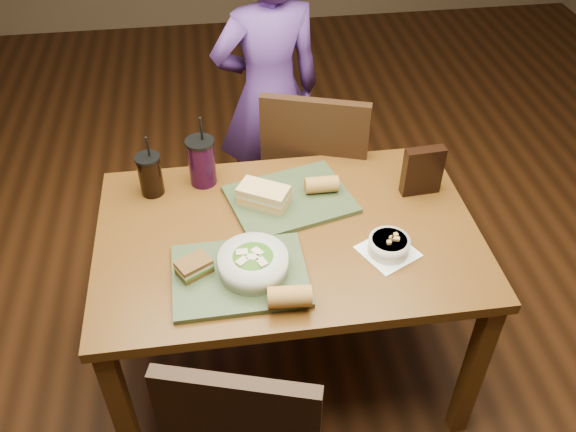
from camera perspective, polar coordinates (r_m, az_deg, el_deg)
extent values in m
plane|color=#381C0B|center=(2.65, 0.00, -13.53)|extent=(6.00, 6.00, 0.00)
cube|color=#593411|center=(2.17, -15.18, -17.46)|extent=(0.06, 0.06, 0.71)
cube|color=#593411|center=(2.28, 16.95, -13.66)|extent=(0.06, 0.06, 0.71)
cube|color=#593411|center=(2.64, -14.21, -3.54)|extent=(0.06, 0.06, 0.71)
cube|color=#593411|center=(2.74, 11.40, -1.09)|extent=(0.06, 0.06, 0.71)
cube|color=#593411|center=(2.09, 0.00, -1.86)|extent=(1.30, 0.85, 0.04)
cube|color=black|center=(2.78, 1.55, 3.34)|extent=(0.54, 0.54, 0.04)
cube|color=black|center=(2.46, 2.40, 5.68)|extent=(0.42, 0.17, 0.51)
cube|color=black|center=(2.78, -1.65, -3.18)|extent=(0.04, 0.04, 0.44)
cube|color=black|center=(2.83, 5.73, -2.44)|extent=(0.04, 0.04, 0.44)
cube|color=black|center=(3.05, -2.47, 1.57)|extent=(0.04, 0.04, 0.44)
cube|color=black|center=(3.10, 4.27, 2.17)|extent=(0.04, 0.04, 0.44)
imported|color=#502C7A|center=(2.90, -1.81, 11.29)|extent=(0.58, 0.44, 1.44)
cube|color=#334226|center=(1.93, -4.52, -5.58)|extent=(0.43, 0.33, 0.02)
cube|color=#334226|center=(2.20, 0.21, 1.56)|extent=(0.49, 0.42, 0.02)
cylinder|color=silver|center=(1.90, -3.27, -4.45)|extent=(0.22, 0.22, 0.06)
ellipsoid|color=#427219|center=(1.89, -3.28, -4.17)|extent=(0.18, 0.18, 0.05)
cube|color=beige|center=(1.86, -4.31, -4.25)|extent=(0.04, 0.04, 0.01)
cube|color=beige|center=(1.89, -2.90, -3.37)|extent=(0.04, 0.04, 0.01)
cube|color=beige|center=(1.89, -4.34, -3.42)|extent=(0.04, 0.03, 0.01)
cube|color=beige|center=(1.85, -2.47, -4.33)|extent=(0.04, 0.04, 0.01)
cube|color=beige|center=(1.87, -3.32, -3.89)|extent=(0.04, 0.03, 0.01)
cube|color=white|center=(2.03, 9.33, -3.29)|extent=(0.22, 0.22, 0.00)
cylinder|color=silver|center=(2.01, 9.42, -2.72)|extent=(0.13, 0.13, 0.05)
cylinder|color=black|center=(2.00, 9.48, -2.29)|extent=(0.12, 0.12, 0.01)
cube|color=#B28947|center=(1.98, 9.43, -2.46)|extent=(0.01, 0.01, 0.01)
cube|color=#B28947|center=(2.01, 10.06, -1.74)|extent=(0.02, 0.02, 0.01)
cube|color=#B28947|center=(1.99, 9.82, -2.08)|extent=(0.02, 0.02, 0.01)
cube|color=#B28947|center=(1.99, 9.67, -2.04)|extent=(0.02, 0.02, 0.01)
cube|color=#B28947|center=(1.99, 10.20, -2.13)|extent=(0.02, 0.02, 0.01)
cube|color=#593819|center=(1.94, -8.74, -5.07)|extent=(0.13, 0.11, 0.01)
cube|color=#3F721E|center=(1.93, -8.78, -4.82)|extent=(0.13, 0.11, 0.01)
cube|color=beige|center=(1.92, -8.81, -4.61)|extent=(0.13, 0.11, 0.01)
cube|color=#593819|center=(1.91, -8.85, -4.34)|extent=(0.13, 0.11, 0.01)
cube|color=tan|center=(2.16, -2.28, 1.47)|extent=(0.20, 0.17, 0.02)
cube|color=orange|center=(2.15, -2.29, 1.79)|extent=(0.20, 0.17, 0.01)
cube|color=beige|center=(2.14, -2.30, 2.00)|extent=(0.20, 0.17, 0.01)
cube|color=tan|center=(2.13, -2.31, 2.40)|extent=(0.20, 0.17, 0.02)
cylinder|color=#AD7533|center=(1.81, 0.15, -7.55)|extent=(0.13, 0.07, 0.07)
cylinder|color=#AD7533|center=(2.20, 3.17, 2.96)|extent=(0.12, 0.06, 0.06)
cylinder|color=black|center=(2.25, -12.74, 3.68)|extent=(0.08, 0.08, 0.15)
cylinder|color=black|center=(2.21, -13.04, 5.32)|extent=(0.09, 0.09, 0.01)
cylinder|color=black|center=(2.18, -12.96, 6.27)|extent=(0.01, 0.02, 0.10)
cylinder|color=black|center=(2.26, -8.06, 4.94)|extent=(0.10, 0.10, 0.17)
cylinder|color=black|center=(2.21, -8.28, 6.88)|extent=(0.11, 0.11, 0.01)
cylinder|color=black|center=(2.18, -8.11, 8.00)|extent=(0.01, 0.03, 0.11)
cube|color=black|center=(2.24, 12.47, 4.14)|extent=(0.15, 0.05, 0.19)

